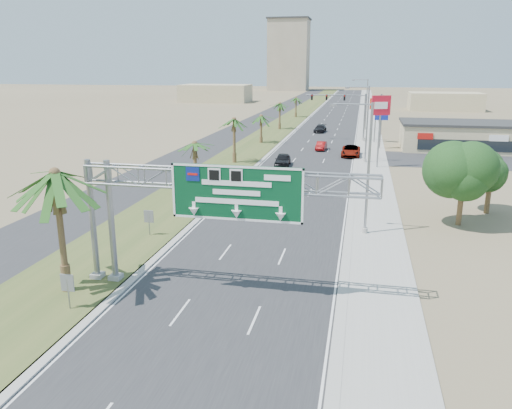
{
  "coord_description": "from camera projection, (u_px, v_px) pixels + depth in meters",
  "views": [
    {
      "loc": [
        6.83,
        -15.44,
        12.56
      ],
      "look_at": [
        0.64,
        13.84,
        4.2
      ],
      "focal_mm": 35.0,
      "sensor_mm": 36.0,
      "label": 1
    }
  ],
  "objects": [
    {
      "name": "building_distant_right",
      "position": [
        445.0,
        101.0,
        144.57
      ],
      "size": [
        20.0,
        12.0,
        5.0
      ],
      "primitive_type": "cube",
      "color": "tan",
      "rests_on": "ground"
    },
    {
      "name": "streetlight_near",
      "position": [
        365.0,
        174.0,
        37.3
      ],
      "size": [
        3.27,
        0.44,
        10.0
      ],
      "color": "gray",
      "rests_on": "ground"
    },
    {
      "name": "pole_sign_blue",
      "position": [
        382.0,
        112.0,
        76.32
      ],
      "size": [
        2.01,
        0.42,
        7.66
      ],
      "color": "gray",
      "rests_on": "ground"
    },
    {
      "name": "building_distant_left",
      "position": [
        216.0,
        93.0,
        178.21
      ],
      "size": [
        24.0,
        14.0,
        6.0
      ],
      "primitive_type": "cube",
      "color": "tan",
      "rests_on": "ground"
    },
    {
      "name": "palm_row_d",
      "position": [
        261.0,
        117.0,
        82.18
      ],
      "size": [
        3.99,
        3.99,
        5.45
      ],
      "color": "brown",
      "rests_on": "ground"
    },
    {
      "name": "pole_sign_red_far",
      "position": [
        376.0,
        107.0,
        82.53
      ],
      "size": [
        2.15,
        1.12,
        7.51
      ],
      "color": "gray",
      "rests_on": "ground"
    },
    {
      "name": "palm_row_c",
      "position": [
        234.0,
        120.0,
        64.89
      ],
      "size": [
        3.99,
        3.99,
        6.75
      ],
      "color": "brown",
      "rests_on": "ground"
    },
    {
      "name": "opposing_road",
      "position": [
        266.0,
        117.0,
        126.32
      ],
      "size": [
        8.0,
        300.0,
        0.02
      ],
      "primitive_type": "cube",
      "color": "#28282B",
      "rests_on": "ground"
    },
    {
      "name": "sign_gantry",
      "position": [
        211.0,
        189.0,
        27.22
      ],
      "size": [
        16.75,
        1.24,
        7.5
      ],
      "color": "gray",
      "rests_on": "ground"
    },
    {
      "name": "palm_near",
      "position": [
        55.0,
        174.0,
        26.79
      ],
      "size": [
        5.7,
        5.7,
        8.35
      ],
      "color": "brown",
      "rests_on": "ground"
    },
    {
      "name": "median_signback_b",
      "position": [
        149.0,
        218.0,
        37.55
      ],
      "size": [
        0.75,
        0.08,
        2.08
      ],
      "color": "gray",
      "rests_on": "ground"
    },
    {
      "name": "median_signback_a",
      "position": [
        68.0,
        285.0,
        26.1
      ],
      "size": [
        0.75,
        0.08,
        2.08
      ],
      "color": "gray",
      "rests_on": "ground"
    },
    {
      "name": "car_right_lane",
      "position": [
        351.0,
        151.0,
        71.19
      ],
      "size": [
        2.62,
        5.61,
        1.55
      ],
      "primitive_type": "imported",
      "rotation": [
        0.0,
        0.0,
        -0.01
      ],
      "color": "gray",
      "rests_on": "ground"
    },
    {
      "name": "tower_distant",
      "position": [
        289.0,
        55.0,
        256.53
      ],
      "size": [
        20.0,
        16.0,
        35.0
      ],
      "primitive_type": "cube",
      "color": "gray",
      "rests_on": "ground"
    },
    {
      "name": "oak_far",
      "position": [
        492.0,
        171.0,
        42.95
      ],
      "size": [
        3.5,
        3.5,
        5.6
      ],
      "color": "brown",
      "rests_on": "ground"
    },
    {
      "name": "store_building",
      "position": [
        462.0,
        137.0,
        76.56
      ],
      "size": [
        18.0,
        10.0,
        4.0
      ],
      "primitive_type": "cube",
      "color": "tan",
      "rests_on": "ground"
    },
    {
      "name": "pole_sign_red_near",
      "position": [
        381.0,
        110.0,
        61.43
      ],
      "size": [
        2.36,
        1.09,
        9.23
      ],
      "color": "gray",
      "rests_on": "ground"
    },
    {
      "name": "streetlight_mid",
      "position": [
        365.0,
        127.0,
        65.57
      ],
      "size": [
        3.27,
        0.44,
        10.0
      ],
      "color": "gray",
      "rests_on": "ground"
    },
    {
      "name": "palm_row_b",
      "position": [
        195.0,
        145.0,
        50.01
      ],
      "size": [
        3.99,
        3.99,
        5.95
      ],
      "color": "brown",
      "rests_on": "ground"
    },
    {
      "name": "signal_mast",
      "position": [
        353.0,
        112.0,
        84.77
      ],
      "size": [
        10.28,
        0.71,
        8.0
      ],
      "color": "gray",
      "rests_on": "ground"
    },
    {
      "name": "car_mid_lane",
      "position": [
        321.0,
        146.0,
        76.48
      ],
      "size": [
        1.57,
        4.0,
        1.3
      ],
      "primitive_type": "imported",
      "rotation": [
        0.0,
        0.0,
        -0.05
      ],
      "color": "maroon",
      "rests_on": "ground"
    },
    {
      "name": "oak_near",
      "position": [
        464.0,
        170.0,
        39.58
      ],
      "size": [
        4.5,
        4.5,
        6.8
      ],
      "color": "brown",
      "rests_on": "ground"
    },
    {
      "name": "palm_row_f",
      "position": [
        296.0,
        98.0,
        123.57
      ],
      "size": [
        3.99,
        3.99,
        5.75
      ],
      "color": "brown",
      "rests_on": "ground"
    },
    {
      "name": "road",
      "position": [
        334.0,
        118.0,
        122.94
      ],
      "size": [
        12.0,
        300.0,
        0.02
      ],
      "primitive_type": "cube",
      "color": "#28282B",
      "rests_on": "ground"
    },
    {
      "name": "streetlight_far",
      "position": [
        365.0,
        106.0,
        99.49
      ],
      "size": [
        3.27,
        0.44,
        10.0
      ],
      "color": "gray",
      "rests_on": "ground"
    },
    {
      "name": "sidewalk_right",
      "position": [
        369.0,
        119.0,
        121.24
      ],
      "size": [
        4.0,
        300.0,
        0.1
      ],
      "primitive_type": "cube",
      "color": "#9E9B93",
      "rests_on": "ground"
    },
    {
      "name": "median_grass",
      "position": [
        294.0,
        117.0,
        124.92
      ],
      "size": [
        7.0,
        300.0,
        0.12
      ],
      "primitive_type": "cube",
      "color": "#3E5123",
      "rests_on": "ground"
    },
    {
      "name": "palm_row_e",
      "position": [
        280.0,
        104.0,
        99.91
      ],
      "size": [
        3.99,
        3.99,
        6.15
      ],
      "color": "brown",
      "rests_on": "ground"
    },
    {
      "name": "car_far",
      "position": [
        320.0,
        129.0,
        96.87
      ],
      "size": [
        2.37,
        4.95,
        1.39
      ],
      "primitive_type": "imported",
      "rotation": [
        0.0,
        0.0,
        -0.09
      ],
      "color": "black",
      "rests_on": "ground"
    },
    {
      "name": "car_left_lane",
      "position": [
        283.0,
        160.0,
        64.35
      ],
      "size": [
        2.14,
        4.75,
        1.58
      ],
      "primitive_type": "imported",
      "rotation": [
        0.0,
        0.0,
        0.06
      ],
      "color": "black",
      "rests_on": "ground"
    },
    {
      "name": "ground",
      "position": [
        166.0,
        402.0,
        19.29
      ],
      "size": [
        600.0,
        600.0,
        0.0
      ],
      "primitive_type": "plane",
      "color": "#8C7A59",
      "rests_on": "ground"
    }
  ]
}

